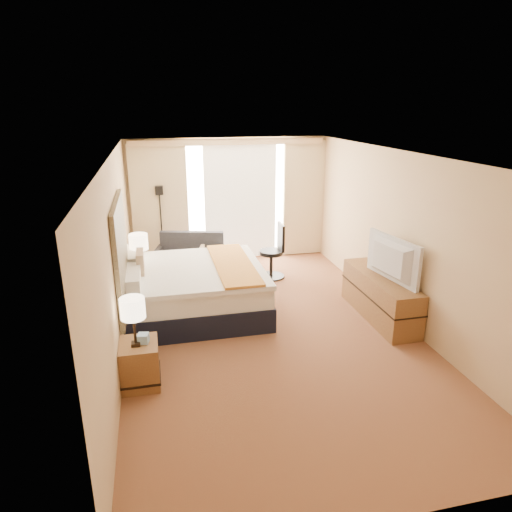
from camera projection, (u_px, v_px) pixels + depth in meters
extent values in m
cube|color=#5F271B|center=(268.00, 328.00, 6.96)|extent=(4.20, 7.00, 0.02)
cube|color=white|center=(270.00, 155.00, 6.13)|extent=(4.20, 7.00, 0.02)
cube|color=#D0B57E|center=(228.00, 200.00, 9.78)|extent=(4.20, 0.02, 2.60)
cube|color=#D0B57E|center=(389.00, 387.00, 3.31)|extent=(4.20, 0.02, 2.60)
cube|color=#D0B57E|center=(117.00, 258.00, 6.10)|extent=(0.02, 7.00, 2.60)
cube|color=#D0B57E|center=(401.00, 238.00, 6.99)|extent=(0.02, 7.00, 2.60)
cube|color=black|center=(121.00, 254.00, 6.30)|extent=(0.06, 1.85, 1.50)
cube|color=olive|center=(140.00, 364.00, 5.50)|extent=(0.45, 0.52, 0.55)
cube|color=olive|center=(142.00, 287.00, 7.81)|extent=(0.45, 0.52, 0.55)
cube|color=olive|center=(380.00, 297.00, 7.23)|extent=(0.50, 1.80, 0.70)
cube|color=white|center=(240.00, 199.00, 9.80)|extent=(2.30, 0.02, 2.30)
cube|color=beige|center=(160.00, 205.00, 9.37)|extent=(1.15, 0.09, 2.50)
cube|color=beige|center=(303.00, 199.00, 10.03)|extent=(0.90, 0.09, 2.50)
cube|color=white|center=(240.00, 201.00, 9.78)|extent=(1.55, 0.04, 2.50)
cube|color=#D0B57E|center=(229.00, 142.00, 9.25)|extent=(4.00, 0.16, 0.12)
cube|color=black|center=(193.00, 301.00, 7.46)|extent=(2.26, 2.05, 0.38)
cube|color=white|center=(192.00, 281.00, 7.35)|extent=(2.21, 1.99, 0.32)
cube|color=white|center=(197.00, 270.00, 7.31)|extent=(2.07, 2.07, 0.08)
cube|color=orange|center=(233.00, 264.00, 7.41)|extent=(0.59, 2.07, 0.04)
cube|color=white|center=(130.00, 278.00, 6.59)|extent=(0.30, 0.84, 0.19)
cube|color=white|center=(132.00, 257.00, 7.51)|extent=(0.30, 0.84, 0.19)
cube|color=#C1B29F|center=(140.00, 263.00, 7.07)|extent=(0.11, 0.45, 0.39)
cube|color=#592319|center=(191.00, 271.00, 8.98)|extent=(1.50, 1.05, 0.24)
cube|color=#313237|center=(190.00, 262.00, 8.87)|extent=(1.37, 0.88, 0.16)
cube|color=#313237|center=(192.00, 245.00, 9.11)|extent=(1.26, 0.45, 0.53)
cube|color=#313237|center=(158.00, 260.00, 8.93)|extent=(0.28, 0.73, 0.44)
cube|color=#313237|center=(222.00, 261.00, 8.89)|extent=(0.28, 0.73, 0.44)
cube|color=#C1B29F|center=(202.00, 255.00, 8.81)|extent=(0.16, 0.35, 0.31)
cube|color=black|center=(164.00, 264.00, 9.70)|extent=(0.21, 0.21, 0.02)
cylinder|color=black|center=(162.00, 230.00, 9.46)|extent=(0.03, 0.03, 1.50)
cube|color=black|center=(159.00, 190.00, 9.19)|extent=(0.16, 0.16, 0.17)
cylinder|color=black|center=(271.00, 276.00, 9.02)|extent=(0.52, 0.52, 0.03)
cylinder|color=black|center=(271.00, 264.00, 8.94)|extent=(0.06, 0.06, 0.47)
cylinder|color=black|center=(271.00, 252.00, 8.86)|extent=(0.46, 0.46, 0.07)
cube|color=black|center=(281.00, 237.00, 8.80)|extent=(0.07, 0.42, 0.52)
cube|color=black|center=(136.00, 344.00, 5.37)|extent=(0.10, 0.10, 0.04)
cylinder|color=black|center=(134.00, 329.00, 5.30)|extent=(0.03, 0.03, 0.36)
cylinder|color=#FFE7BF|center=(133.00, 308.00, 5.22)|extent=(0.29, 0.29, 0.25)
cube|color=black|center=(141.00, 270.00, 7.76)|extent=(0.11, 0.11, 0.04)
cylinder|color=black|center=(140.00, 258.00, 7.69)|extent=(0.03, 0.03, 0.39)
cylinder|color=#FFE7BF|center=(138.00, 242.00, 7.60)|extent=(0.31, 0.31, 0.26)
cube|color=#7FA4C4|center=(143.00, 338.00, 5.42)|extent=(0.15, 0.15, 0.11)
cube|color=black|center=(146.00, 273.00, 7.57)|extent=(0.20, 0.17, 0.07)
imported|color=black|center=(387.00, 259.00, 6.84)|extent=(0.34, 1.18, 0.67)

